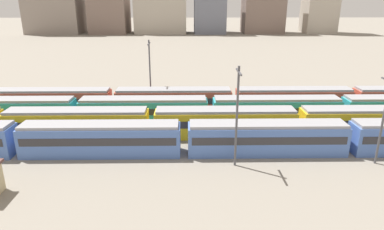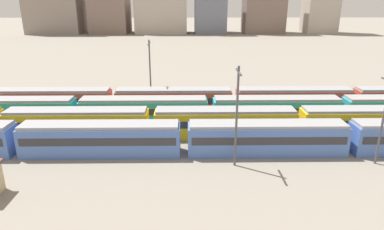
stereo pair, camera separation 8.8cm
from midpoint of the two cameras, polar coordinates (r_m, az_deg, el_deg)
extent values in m
plane|color=gray|center=(51.48, -25.23, -2.28)|extent=(600.00, 600.00, 0.00)
cube|color=#4C70BC|center=(40.24, -15.00, -4.11)|extent=(18.00, 3.00, 3.40)
cube|color=#2D2D33|center=(40.09, -15.05, -3.58)|extent=(17.20, 3.06, 0.90)
cube|color=#939399|center=(39.57, -15.23, -1.61)|extent=(17.60, 2.70, 0.35)
cube|color=#4C70BC|center=(40.07, 12.29, -3.99)|extent=(18.00, 3.00, 3.40)
cube|color=#2D2D33|center=(39.92, 12.33, -3.45)|extent=(17.20, 3.06, 0.90)
cube|color=#939399|center=(39.40, 12.47, -1.48)|extent=(17.60, 2.70, 0.35)
cube|color=yellow|center=(46.05, -18.61, -1.54)|extent=(18.00, 3.00, 3.40)
cube|color=#2D2D33|center=(45.92, -18.66, -1.06)|extent=(17.20, 3.06, 0.90)
cube|color=#939399|center=(45.47, -18.85, 0.68)|extent=(17.60, 2.70, 0.35)
cube|color=yellow|center=(44.13, 5.47, -1.48)|extent=(18.00, 3.00, 3.40)
cube|color=#2D2D33|center=(43.99, 5.49, -0.98)|extent=(17.20, 3.06, 0.90)
cube|color=#939399|center=(43.52, 5.55, 0.84)|extent=(17.60, 2.70, 0.35)
cube|color=yellow|center=(49.89, 27.59, -1.19)|extent=(18.00, 3.00, 3.40)
cube|color=#2D2D33|center=(49.77, 27.66, -0.75)|extent=(17.20, 3.06, 0.90)
cube|color=#939399|center=(49.35, 27.92, 0.85)|extent=(17.60, 2.70, 0.35)
cube|color=teal|center=(54.83, -28.07, 0.40)|extent=(18.00, 3.00, 3.40)
cube|color=#2D2D33|center=(54.72, -28.13, 0.80)|extent=(17.20, 3.06, 0.90)
cube|color=#939399|center=(54.34, -28.37, 2.27)|extent=(17.60, 2.70, 0.35)
cube|color=teal|center=(49.16, -8.07, 0.56)|extent=(18.00, 3.00, 3.40)
cube|color=#2D2D33|center=(49.04, -8.09, 1.01)|extent=(17.20, 3.06, 0.90)
cube|color=#939399|center=(48.61, -8.17, 2.66)|extent=(17.60, 2.70, 0.35)
cube|color=teal|center=(50.41, 13.77, 0.66)|extent=(18.00, 3.00, 3.40)
cube|color=#2D2D33|center=(50.29, 13.80, 1.10)|extent=(17.20, 3.06, 0.90)
cube|color=#939399|center=(49.88, 13.93, 2.70)|extent=(17.60, 2.70, 0.35)
cube|color=#BC4C38|center=(57.69, -22.24, 2.06)|extent=(18.00, 3.00, 3.40)
cube|color=#2D2D33|center=(57.59, -22.29, 2.45)|extent=(17.20, 3.06, 0.90)
cube|color=#939399|center=(57.23, -22.47, 3.86)|extent=(17.60, 2.70, 0.35)
cube|color=#BC4C38|center=(53.78, -3.12, 2.32)|extent=(18.00, 3.00, 3.40)
cube|color=#2D2D33|center=(53.67, -3.13, 2.74)|extent=(17.20, 3.06, 0.90)
cube|color=#939399|center=(53.28, -3.15, 4.25)|extent=(17.60, 2.70, 0.35)
cube|color=#BC4C38|center=(56.31, 16.50, 2.31)|extent=(18.00, 3.00, 3.40)
cube|color=#2D2D33|center=(56.20, 16.53, 2.71)|extent=(17.20, 3.06, 0.90)
cube|color=#939399|center=(55.83, 16.67, 4.16)|extent=(17.60, 2.70, 0.35)
cylinder|color=#4C4C51|center=(35.25, 7.42, -0.48)|extent=(0.24, 0.24, 10.77)
cube|color=#47474C|center=(33.98, 7.76, 7.15)|extent=(0.16, 3.20, 0.16)
cylinder|color=#4C4C51|center=(55.97, -7.07, 6.82)|extent=(0.24, 0.24, 10.90)
cube|color=#47474C|center=(55.18, -7.27, 11.75)|extent=(0.16, 3.20, 0.16)
cylinder|color=#4C4C51|center=(40.74, 29.21, -0.90)|extent=(0.24, 0.24, 9.74)
cube|color=#7A665B|center=(188.75, -13.62, 16.45)|extent=(18.54, 20.44, 21.71)
cube|color=#B2A899|center=(184.92, -5.29, 18.18)|extent=(26.26, 17.17, 30.42)
cube|color=slate|center=(184.83, 2.96, 18.54)|extent=(15.84, 20.22, 32.41)
camera|label=1|loc=(0.04, -90.05, -0.02)|focal=31.92mm
camera|label=2|loc=(0.04, 89.95, 0.02)|focal=31.92mm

